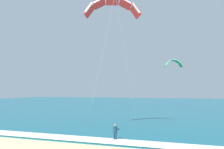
# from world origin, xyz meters

# --- Properties ---
(sea) EXTENTS (200.00, 120.00, 0.20)m
(sea) POSITION_xyz_m (0.00, 73.81, 0.10)
(sea) COLOR #146075
(sea) RESTS_ON ground
(surf_foam) EXTENTS (200.00, 2.16, 0.04)m
(surf_foam) POSITION_xyz_m (0.00, 14.81, 0.22)
(surf_foam) COLOR white
(surf_foam) RESTS_ON sea
(surfboard) EXTENTS (0.79, 1.47, 0.09)m
(surfboard) POSITION_xyz_m (-5.19, 15.55, 0.03)
(surfboard) COLOR white
(surfboard) RESTS_ON ground
(kitesurfer) EXTENTS (0.61, 0.61, 1.69)m
(kitesurfer) POSITION_xyz_m (-5.19, 15.57, 0.94)
(kitesurfer) COLOR #143347
(kitesurfer) RESTS_ON ground
(kite_primary) EXTENTS (6.82, 6.53, 15.34)m
(kite_primary) POSITION_xyz_m (-7.26, 20.80, 15.46)
(kite_primary) COLOR red
(kite_distant) EXTENTS (4.97, 4.34, 2.02)m
(kite_distant) POSITION_xyz_m (-2.15, 56.55, 12.35)
(kite_distant) COLOR green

